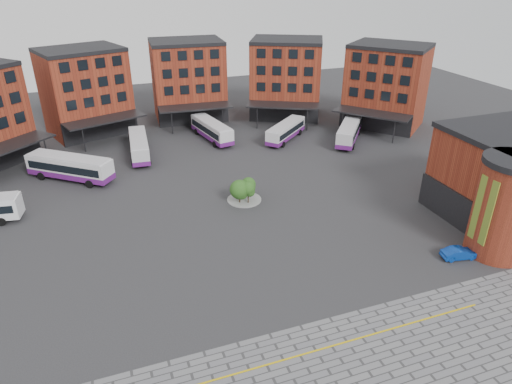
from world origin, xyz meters
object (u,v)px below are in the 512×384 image
object	(u,v)px
bus_b	(70,167)
bus_f	(349,131)
tree_island	(244,190)
blue_car	(460,253)
bus_d	(212,130)
bus_c	(139,146)
bus_e	(286,131)

from	to	relation	value
bus_b	bus_f	xyz separation A→B (m)	(44.27, 0.29, -0.14)
tree_island	bus_b	size ratio (longest dim) A/B	0.38
bus_b	blue_car	world-z (taller)	bus_b
blue_car	tree_island	bearing A→B (deg)	51.73
bus_b	bus_d	bearing A→B (deg)	-29.90
bus_c	bus_f	world-z (taller)	bus_f
tree_island	blue_car	size ratio (longest dim) A/B	1.17
bus_b	bus_f	distance (m)	44.27
bus_f	blue_car	size ratio (longest dim) A/B	2.84
tree_island	blue_car	distance (m)	25.66
bus_e	bus_f	bearing A→B (deg)	25.02
bus_e	blue_car	world-z (taller)	bus_e
tree_island	blue_car	world-z (taller)	tree_island
tree_island	bus_c	distance (m)	22.63
bus_e	tree_island	bearing A→B (deg)	-77.45
bus_d	bus_e	xyz separation A→B (m)	(11.82, -4.47, -0.13)
tree_island	bus_c	size ratio (longest dim) A/B	0.38
bus_c	bus_d	bearing A→B (deg)	19.42
bus_b	blue_car	distance (m)	50.43
bus_f	bus_c	bearing A→B (deg)	-150.20
bus_e	blue_car	xyz separation A→B (m)	(2.97, -38.33, -0.99)
tree_island	bus_e	xyz separation A→B (m)	(13.89, 19.02, -0.11)
tree_island	bus_e	bearing A→B (deg)	53.86
tree_island	bus_b	distance (m)	25.16
bus_d	blue_car	world-z (taller)	bus_d
tree_island	bus_c	xyz separation A→B (m)	(-10.52, 20.04, 0.01)
bus_d	bus_b	bearing A→B (deg)	-169.44
tree_island	bus_d	size ratio (longest dim) A/B	0.38
bus_c	blue_car	distance (m)	47.95
blue_car	bus_f	bearing A→B (deg)	-0.72
bus_f	bus_d	bearing A→B (deg)	-163.46
bus_d	bus_e	distance (m)	12.64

